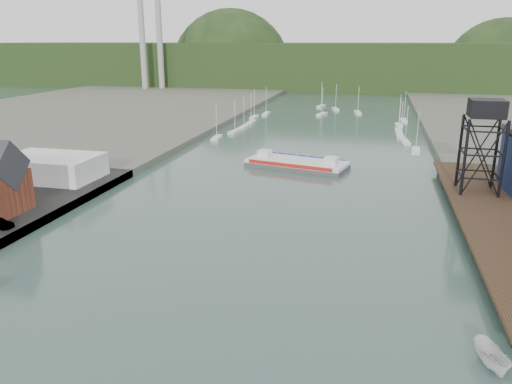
% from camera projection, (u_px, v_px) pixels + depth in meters
% --- Properties ---
extents(ground, '(600.00, 600.00, 0.00)m').
position_uv_depth(ground, '(152.00, 380.00, 42.16)').
color(ground, '#304C43').
rests_on(ground, ground).
extents(east_pier, '(14.00, 70.00, 2.45)m').
position_uv_depth(east_pier, '(505.00, 218.00, 75.24)').
color(east_pier, black).
rests_on(east_pier, ground).
extents(white_shed, '(18.00, 12.00, 4.50)m').
position_uv_depth(white_shed, '(52.00, 167.00, 97.36)').
color(white_shed, silver).
rests_on(white_shed, west_quay).
extents(lift_tower, '(6.50, 6.50, 16.00)m').
position_uv_depth(lift_tower, '(486.00, 114.00, 83.77)').
color(lift_tower, black).
rests_on(lift_tower, east_pier).
extents(marina_sailboats, '(57.71, 92.65, 0.90)m').
position_uv_depth(marina_sailboats, '(324.00, 123.00, 170.86)').
color(marina_sailboats, silver).
rests_on(marina_sailboats, ground).
extents(smokestacks, '(11.20, 8.20, 60.00)m').
position_uv_depth(smokestacks, '(151.00, 36.00, 273.33)').
color(smokestacks, '#969692').
rests_on(smokestacks, ground).
extents(distant_hills, '(500.00, 120.00, 80.00)m').
position_uv_depth(distant_hills, '(345.00, 68.00, 320.39)').
color(distant_hills, black).
rests_on(distant_hills, ground).
extents(chain_ferry, '(23.82, 13.82, 3.22)m').
position_uv_depth(chain_ferry, '(297.00, 163.00, 112.65)').
color(chain_ferry, '#464548').
rests_on(chain_ferry, ground).
extents(motorboat, '(3.23, 5.55, 2.02)m').
position_uv_depth(motorboat, '(492.00, 358.00, 43.50)').
color(motorboat, silver).
rests_on(motorboat, ground).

